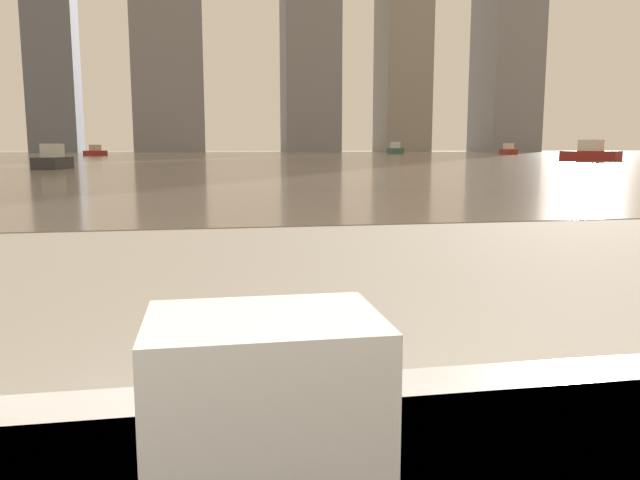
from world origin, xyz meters
name	(u,v)px	position (x,y,z in m)	size (l,w,h in m)	color
towel_stack	(265,385)	(-0.25, 0.76, 0.62)	(0.26, 0.19, 0.16)	white
harbor_water	(210,156)	(0.00, 62.00, 0.01)	(180.00, 110.00, 0.01)	gray
harbor_boat_0	(95,152)	(-11.80, 69.49, 0.41)	(2.09, 3.22, 1.14)	maroon
harbor_boat_1	(590,153)	(24.54, 37.55, 0.49)	(3.09, 3.72, 1.37)	maroon
harbor_boat_2	(53,160)	(-6.49, 27.31, 0.37)	(1.10, 2.78, 1.02)	#2D2D33
harbor_boat_3	(395,150)	(25.40, 83.75, 0.58)	(1.79, 4.43, 1.62)	#335647
harbor_boat_4	(508,150)	(36.59, 72.68, 0.49)	(1.84, 3.83, 1.38)	maroon
skyline_tower_1	(50,29)	(-26.18, 118.00, 21.02)	(8.05, 7.07, 42.04)	slate
skyline_tower_3	(310,8)	(19.16, 118.00, 26.16)	(10.19, 9.73, 52.32)	slate
skyline_tower_4	(403,23)	(37.11, 118.00, 24.21)	(8.76, 10.29, 48.42)	gray
skyline_tower_5	(507,47)	(58.35, 118.00, 20.43)	(10.06, 12.43, 40.86)	slate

